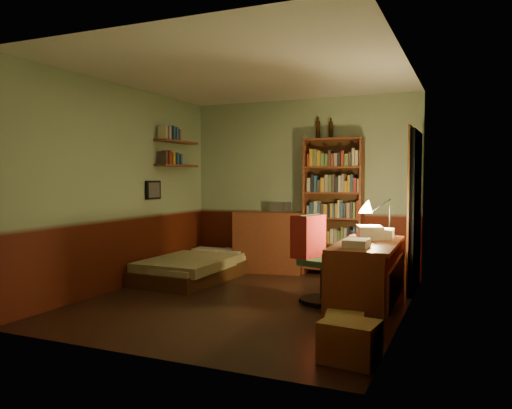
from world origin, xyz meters
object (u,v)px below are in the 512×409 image
at_px(bed, 195,260).
at_px(office_chair, 323,253).
at_px(cardboard_box_b, 345,326).
at_px(desk_lamp, 390,211).
at_px(cardboard_box_a, 350,342).
at_px(desk, 368,279).
at_px(bookshelf, 333,207).
at_px(dresser, 270,242).
at_px(mini_stereo, 280,207).

bearing_deg(bed, office_chair, -14.02).
bearing_deg(cardboard_box_b, office_chair, 114.40).
bearing_deg(desk_lamp, cardboard_box_a, -112.58).
xyz_separation_m(desk, desk_lamp, (0.13, 0.58, 0.67)).
bearing_deg(bookshelf, office_chair, -78.87).
relative_size(bookshelf, cardboard_box_a, 4.69).
xyz_separation_m(dresser, cardboard_box_a, (1.96, -3.23, -0.30)).
bearing_deg(cardboard_box_a, bookshelf, 106.88).
relative_size(bed, cardboard_box_a, 4.24).
xyz_separation_m(mini_stereo, cardboard_box_a, (1.84, -3.35, -0.82)).
bearing_deg(desk_lamp, cardboard_box_b, -119.16).
bearing_deg(bookshelf, cardboard_box_b, -73.05).
bearing_deg(desk, bookshelf, 112.24).
distance_m(bookshelf, desk_lamp, 1.73).
height_order(bookshelf, desk, bookshelf).
bearing_deg(cardboard_box_b, desk_lamp, 83.26).
bearing_deg(desk_lamp, mini_stereo, 119.65).
distance_m(office_chair, cardboard_box_a, 1.86).
distance_m(dresser, cardboard_box_b, 3.28).
bearing_deg(desk, office_chair, 147.19).
bearing_deg(mini_stereo, bookshelf, 12.33).
bearing_deg(office_chair, cardboard_box_a, -51.91).
bearing_deg(mini_stereo, dresser, -119.21).
distance_m(bed, desk_lamp, 2.86).
relative_size(bed, office_chair, 1.58).
height_order(desk, cardboard_box_b, desk).
bearing_deg(bookshelf, cardboard_box_a, -72.96).
bearing_deg(bookshelf, bed, -149.29).
xyz_separation_m(dresser, cardboard_box_b, (1.80, -2.72, -0.34)).
height_order(desk_lamp, cardboard_box_a, desk_lamp).
bearing_deg(bed, desk_lamp, -4.97).
bearing_deg(desk, cardboard_box_a, -86.54).
xyz_separation_m(desk_lamp, cardboard_box_a, (-0.01, -1.91, -0.89)).
bearing_deg(dresser, desk, -54.81).
distance_m(bed, cardboard_box_b, 3.13).
height_order(mini_stereo, bookshelf, bookshelf).
bearing_deg(bookshelf, desk_lamp, -54.01).
height_order(bed, dresser, dresser).
bearing_deg(office_chair, dresser, 145.14).
distance_m(bed, dresser, 1.21).
xyz_separation_m(mini_stereo, office_chair, (1.15, -1.68, -0.41)).
xyz_separation_m(bed, bookshelf, (1.71, 1.01, 0.73)).
relative_size(bed, desk, 1.26).
bearing_deg(bed, dresser, 53.95).
distance_m(desk, desk_lamp, 0.90).
bearing_deg(desk_lamp, office_chair, 176.60).
relative_size(bed, bookshelf, 0.90).
bearing_deg(desk, desk_lamp, 75.67).
bearing_deg(bed, bookshelf, 33.70).
relative_size(mini_stereo, desk_lamp, 0.46).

